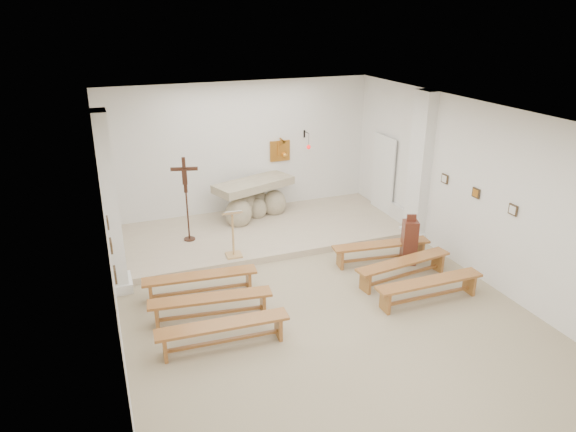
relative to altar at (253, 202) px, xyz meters
name	(u,v)px	position (x,y,z in m)	size (l,w,h in m)	color
ground	(319,306)	(-0.09, -4.32, -0.56)	(7.00, 10.00, 0.00)	tan
wall_left	(110,250)	(-3.58, -4.32, 1.19)	(0.02, 10.00, 3.50)	silver
wall_right	(484,195)	(3.40, -4.32, 1.19)	(0.02, 10.00, 3.50)	silver
wall_back	(241,151)	(-0.09, 0.67, 1.19)	(7.00, 0.02, 3.50)	silver
ceiling	(324,118)	(-0.09, -4.32, 2.93)	(7.00, 10.00, 0.02)	silver
sanctuary_platform	(261,232)	(-0.09, -0.82, -0.48)	(6.98, 3.00, 0.15)	#BCAC90
pilaster_left	(111,205)	(-3.46, -2.32, 1.19)	(0.26, 0.55, 3.50)	white
pilaster_right	(419,168)	(3.28, -2.32, 1.19)	(0.26, 0.55, 3.50)	white
gold_wall_relief	(280,151)	(0.96, 0.64, 1.09)	(0.55, 0.04, 0.55)	orange
sanctuary_lamp	(308,145)	(1.66, 0.38, 1.25)	(0.11, 0.36, 0.44)	black
station_frame_left_front	(115,275)	(-3.56, -5.12, 1.16)	(0.03, 0.20, 0.20)	#3C2C1A
station_frame_left_mid	(111,246)	(-3.56, -4.12, 1.16)	(0.03, 0.20, 0.20)	#3C2C1A
station_frame_left_rear	(108,223)	(-3.56, -3.12, 1.16)	(0.03, 0.20, 0.20)	#3C2C1A
station_frame_right_front	(513,210)	(3.38, -5.12, 1.16)	(0.03, 0.20, 0.20)	#3C2C1A
station_frame_right_mid	(476,193)	(3.38, -4.12, 1.16)	(0.03, 0.20, 0.20)	#3C2C1A
station_frame_right_rear	(445,179)	(3.38, -3.12, 1.16)	(0.03, 0.20, 0.20)	#3C2C1A
radiator_left	(115,261)	(-3.52, -1.62, -0.29)	(0.10, 0.85, 0.52)	silver
radiator_right	(400,217)	(3.34, -1.62, -0.29)	(0.10, 0.85, 0.52)	silver
altar	(253,202)	(0.00, 0.00, 0.00)	(2.21, 1.45, 1.06)	tan
lectern	(233,233)	(-1.09, -2.04, 0.14)	(0.42, 0.36, 1.11)	tan
crucifix_stand	(186,193)	(-1.82, -0.84, 0.73)	(0.59, 0.26, 1.97)	#3E1F13
potted_plant	(240,217)	(-0.49, -0.42, -0.18)	(0.41, 0.35, 0.45)	#2A5D25
donation_pedestal	(409,242)	(2.41, -3.42, -0.06)	(0.39, 0.39, 1.13)	#512317
bench_left_front	(200,280)	(-2.05, -3.18, -0.22)	(2.17, 0.55, 0.45)	olive
bench_right_front	(381,248)	(1.88, -3.18, -0.22)	(2.18, 0.60, 0.45)	olive
bench_left_second	(211,302)	(-2.05, -4.05, -0.22)	(2.18, 0.62, 0.45)	olive
bench_right_second	(403,265)	(1.88, -4.05, -0.22)	(2.18, 0.60, 0.45)	olive
bench_left_third	(223,329)	(-2.05, -4.92, -0.22)	(2.17, 0.46, 0.45)	olive
bench_right_third	(429,286)	(1.88, -4.92, -0.22)	(2.15, 0.36, 0.45)	olive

